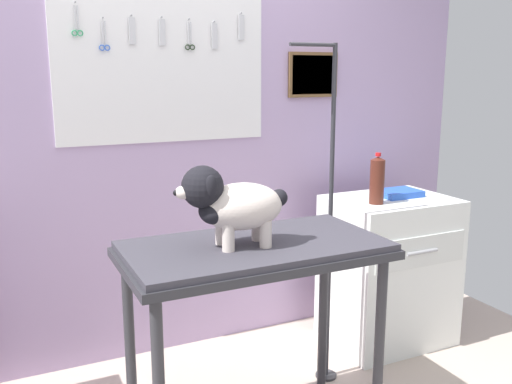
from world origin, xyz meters
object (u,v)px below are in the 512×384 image
at_px(grooming_table, 255,266).
at_px(grooming_arm, 329,231).
at_px(dog, 231,203).
at_px(soda_bottle, 377,180).
at_px(cabinet_right, 388,270).

distance_m(grooming_table, grooming_arm, 0.63).
height_order(dog, soda_bottle, dog).
height_order(grooming_table, cabinet_right, grooming_table).
bearing_deg(grooming_arm, cabinet_right, 21.29).
bearing_deg(dog, grooming_arm, 25.37).
bearing_deg(dog, grooming_table, 4.52).
bearing_deg(cabinet_right, dog, -156.49).
relative_size(grooming_table, dog, 2.34).
distance_m(grooming_table, cabinet_right, 1.28).
xyz_separation_m(dog, cabinet_right, (1.22, 0.53, -0.64)).
height_order(grooming_table, dog, dog).
bearing_deg(soda_bottle, dog, -156.31).
bearing_deg(grooming_arm, dog, -154.63).
distance_m(grooming_arm, dog, 0.77).
xyz_separation_m(cabinet_right, soda_bottle, (-0.16, -0.07, 0.56)).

